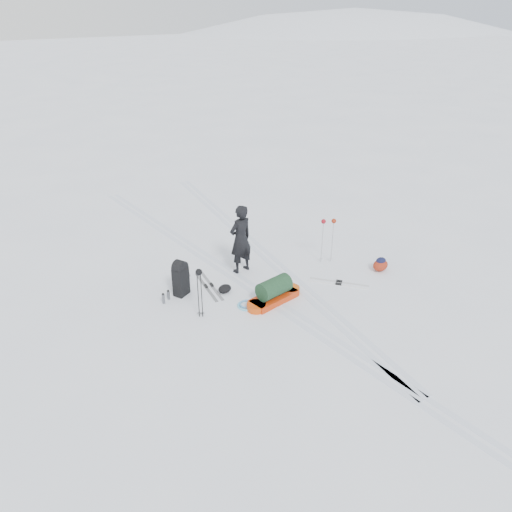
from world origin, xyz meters
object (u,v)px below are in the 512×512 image
(expedition_rucksack, at_px, (181,278))
(skier, at_px, (241,239))
(ski_poles_black, at_px, (199,278))
(pulk_sled, at_px, (274,293))

(expedition_rucksack, bearing_deg, skier, -21.32)
(ski_poles_black, bearing_deg, expedition_rucksack, 63.68)
(skier, xyz_separation_m, ski_poles_black, (-1.98, -1.36, 0.08))
(skier, height_order, pulk_sled, skier)
(skier, bearing_deg, pulk_sled, 77.33)
(skier, xyz_separation_m, pulk_sled, (-0.16, -1.76, -0.72))
(pulk_sled, distance_m, ski_poles_black, 2.03)
(ski_poles_black, bearing_deg, pulk_sled, -33.62)
(pulk_sled, relative_size, expedition_rucksack, 1.76)
(expedition_rucksack, distance_m, ski_poles_black, 1.37)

